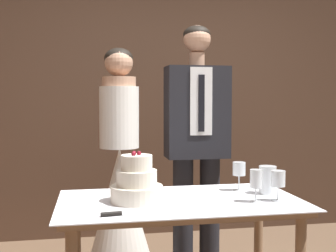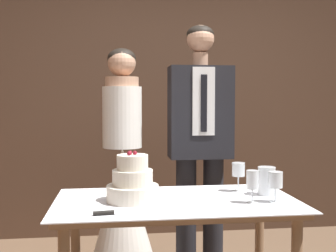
{
  "view_description": "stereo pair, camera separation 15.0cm",
  "coord_description": "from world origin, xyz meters",
  "px_view_note": "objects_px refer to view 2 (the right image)",
  "views": [
    {
      "loc": [
        -0.67,
        -2.06,
        1.31
      ],
      "look_at": [
        -0.19,
        0.55,
        1.15
      ],
      "focal_mm": 45.0,
      "sensor_mm": 36.0,
      "label": 1
    },
    {
      "loc": [
        -0.52,
        -2.09,
        1.31
      ],
      "look_at": [
        -0.19,
        0.55,
        1.15
      ],
      "focal_mm": 45.0,
      "sensor_mm": 36.0,
      "label": 2
    }
  ],
  "objects_px": {
    "tiered_cake": "(133,183)",
    "groom": "(200,137)",
    "wine_glass_far": "(252,181)",
    "hurricane_candle": "(267,182)",
    "bride": "(123,196)",
    "wine_glass_near": "(238,171)",
    "cake_table": "(176,217)",
    "cake_knife": "(119,213)",
    "wine_glass_middle": "(275,181)"
  },
  "relations": [
    {
      "from": "cake_table",
      "to": "wine_glass_far",
      "type": "xyz_separation_m",
      "value": [
        0.39,
        -0.12,
        0.21
      ]
    },
    {
      "from": "cake_knife",
      "to": "cake_table",
      "type": "bearing_deg",
      "value": 31.53
    },
    {
      "from": "cake_knife",
      "to": "bride",
      "type": "relative_size",
      "value": 0.25
    },
    {
      "from": "cake_table",
      "to": "hurricane_candle",
      "type": "relative_size",
      "value": 8.16
    },
    {
      "from": "wine_glass_near",
      "to": "cake_knife",
      "type": "bearing_deg",
      "value": -149.37
    },
    {
      "from": "tiered_cake",
      "to": "wine_glass_near",
      "type": "height_order",
      "value": "tiered_cake"
    },
    {
      "from": "wine_glass_middle",
      "to": "wine_glass_far",
      "type": "relative_size",
      "value": 0.94
    },
    {
      "from": "wine_glass_middle",
      "to": "wine_glass_far",
      "type": "xyz_separation_m",
      "value": [
        -0.13,
        -0.0,
        0.0
      ]
    },
    {
      "from": "tiered_cake",
      "to": "bride",
      "type": "xyz_separation_m",
      "value": [
        -0.04,
        0.75,
        -0.25
      ]
    },
    {
      "from": "wine_glass_near",
      "to": "hurricane_candle",
      "type": "relative_size",
      "value": 1.06
    },
    {
      "from": "wine_glass_far",
      "to": "bride",
      "type": "distance_m",
      "value": 1.13
    },
    {
      "from": "wine_glass_near",
      "to": "wine_glass_far",
      "type": "bearing_deg",
      "value": -92.04
    },
    {
      "from": "wine_glass_near",
      "to": "bride",
      "type": "relative_size",
      "value": 0.1
    },
    {
      "from": "tiered_cake",
      "to": "wine_glass_middle",
      "type": "bearing_deg",
      "value": -8.8
    },
    {
      "from": "wine_glass_far",
      "to": "groom",
      "type": "bearing_deg",
      "value": 97.03
    },
    {
      "from": "wine_glass_middle",
      "to": "groom",
      "type": "distance_m",
      "value": 0.92
    },
    {
      "from": "cake_knife",
      "to": "groom",
      "type": "height_order",
      "value": "groom"
    },
    {
      "from": "bride",
      "to": "cake_table",
      "type": "bearing_deg",
      "value": -69.38
    },
    {
      "from": "tiered_cake",
      "to": "hurricane_candle",
      "type": "distance_m",
      "value": 0.78
    },
    {
      "from": "bride",
      "to": "hurricane_candle",
      "type": "bearing_deg",
      "value": -40.33
    },
    {
      "from": "tiered_cake",
      "to": "groom",
      "type": "relative_size",
      "value": 0.15
    },
    {
      "from": "hurricane_candle",
      "to": "cake_knife",
      "type": "bearing_deg",
      "value": -159.94
    },
    {
      "from": "hurricane_candle",
      "to": "groom",
      "type": "height_order",
      "value": "groom"
    },
    {
      "from": "wine_glass_near",
      "to": "bride",
      "type": "xyz_separation_m",
      "value": [
        -0.68,
        0.58,
        -0.27
      ]
    },
    {
      "from": "wine_glass_middle",
      "to": "bride",
      "type": "distance_m",
      "value": 1.21
    },
    {
      "from": "groom",
      "to": "wine_glass_far",
      "type": "bearing_deg",
      "value": -82.97
    },
    {
      "from": "wine_glass_middle",
      "to": "hurricane_candle",
      "type": "xyz_separation_m",
      "value": [
        0.02,
        0.18,
        -0.04
      ]
    },
    {
      "from": "wine_glass_far",
      "to": "hurricane_candle",
      "type": "bearing_deg",
      "value": 50.92
    },
    {
      "from": "bride",
      "to": "groom",
      "type": "xyz_separation_m",
      "value": [
        0.57,
        -0.0,
        0.42
      ]
    },
    {
      "from": "wine_glass_far",
      "to": "bride",
      "type": "xyz_separation_m",
      "value": [
        -0.67,
        0.87,
        -0.26
      ]
    },
    {
      "from": "groom",
      "to": "hurricane_candle",
      "type": "bearing_deg",
      "value": -70.01
    },
    {
      "from": "wine_glass_middle",
      "to": "wine_glass_near",
      "type": "bearing_deg",
      "value": 112.45
    },
    {
      "from": "cake_table",
      "to": "tiered_cake",
      "type": "relative_size",
      "value": 4.71
    },
    {
      "from": "wine_glass_far",
      "to": "bride",
      "type": "relative_size",
      "value": 0.11
    },
    {
      "from": "wine_glass_far",
      "to": "groom",
      "type": "distance_m",
      "value": 0.89
    },
    {
      "from": "cake_knife",
      "to": "wine_glass_middle",
      "type": "relative_size",
      "value": 2.49
    },
    {
      "from": "cake_knife",
      "to": "wine_glass_near",
      "type": "height_order",
      "value": "wine_glass_near"
    },
    {
      "from": "cake_table",
      "to": "bride",
      "type": "bearing_deg",
      "value": 110.62
    },
    {
      "from": "tiered_cake",
      "to": "bride",
      "type": "distance_m",
      "value": 0.79
    },
    {
      "from": "wine_glass_far",
      "to": "cake_table",
      "type": "bearing_deg",
      "value": 162.75
    },
    {
      "from": "tiered_cake",
      "to": "wine_glass_far",
      "type": "distance_m",
      "value": 0.64
    },
    {
      "from": "cake_table",
      "to": "cake_knife",
      "type": "height_order",
      "value": "cake_knife"
    },
    {
      "from": "tiered_cake",
      "to": "groom",
      "type": "xyz_separation_m",
      "value": [
        0.52,
        0.75,
        0.18
      ]
    },
    {
      "from": "cake_table",
      "to": "wine_glass_middle",
      "type": "relative_size",
      "value": 8.02
    },
    {
      "from": "cake_knife",
      "to": "wine_glass_near",
      "type": "distance_m",
      "value": 0.84
    },
    {
      "from": "cake_table",
      "to": "groom",
      "type": "relative_size",
      "value": 0.72
    },
    {
      "from": "cake_knife",
      "to": "tiered_cake",
      "type": "bearing_deg",
      "value": 66.32
    },
    {
      "from": "bride",
      "to": "cake_knife",
      "type": "bearing_deg",
      "value": -91.83
    },
    {
      "from": "cake_table",
      "to": "tiered_cake",
      "type": "xyz_separation_m",
      "value": [
        -0.24,
        -0.0,
        0.2
      ]
    },
    {
      "from": "wine_glass_middle",
      "to": "groom",
      "type": "relative_size",
      "value": 0.09
    }
  ]
}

